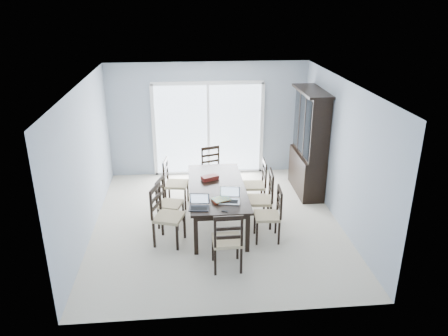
{
  "coord_description": "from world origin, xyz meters",
  "views": [
    {
      "loc": [
        -0.54,
        -7.14,
        3.97
      ],
      "look_at": [
        0.13,
        0.0,
        1.1
      ],
      "focal_mm": 35.0,
      "sensor_mm": 36.0,
      "label": 1
    }
  ],
  "objects_px": {
    "china_hutch": "(309,144)",
    "chair_right_mid": "(264,193)",
    "chair_left_mid": "(165,197)",
    "chair_end_near": "(228,236)",
    "laptop_dark": "(199,206)",
    "hot_tub": "(191,141)",
    "chair_left_far": "(171,178)",
    "laptop_silver": "(229,199)",
    "chair_right_far": "(259,179)",
    "cell_phone": "(225,211)",
    "chair_left_near": "(163,209)",
    "chair_end_far": "(212,164)",
    "game_box": "(210,178)",
    "chair_right_near": "(273,209)",
    "dining_table": "(217,190)"
  },
  "relations": [
    {
      "from": "chair_right_near",
      "to": "cell_phone",
      "type": "distance_m",
      "value": 0.93
    },
    {
      "from": "chair_right_far",
      "to": "cell_phone",
      "type": "xyz_separation_m",
      "value": [
        -0.82,
        -1.62,
        0.17
      ]
    },
    {
      "from": "chair_right_near",
      "to": "laptop_dark",
      "type": "relative_size",
      "value": 3.16
    },
    {
      "from": "laptop_dark",
      "to": "hot_tub",
      "type": "bearing_deg",
      "value": 97.79
    },
    {
      "from": "chair_left_mid",
      "to": "cell_phone",
      "type": "bearing_deg",
      "value": 60.78
    },
    {
      "from": "chair_left_mid",
      "to": "game_box",
      "type": "height_order",
      "value": "chair_left_mid"
    },
    {
      "from": "chair_end_far",
      "to": "chair_end_near",
      "type": "bearing_deg",
      "value": 72.8
    },
    {
      "from": "chair_end_far",
      "to": "laptop_silver",
      "type": "height_order",
      "value": "chair_end_far"
    },
    {
      "from": "china_hutch",
      "to": "cell_phone",
      "type": "xyz_separation_m",
      "value": [
        -1.97,
        -2.24,
        -0.32
      ]
    },
    {
      "from": "dining_table",
      "to": "china_hutch",
      "type": "xyz_separation_m",
      "value": [
        2.02,
        1.25,
        0.4
      ]
    },
    {
      "from": "chair_right_far",
      "to": "chair_right_mid",
      "type": "bearing_deg",
      "value": -179.95
    },
    {
      "from": "hot_tub",
      "to": "chair_end_near",
      "type": "bearing_deg",
      "value": -85.06
    },
    {
      "from": "game_box",
      "to": "laptop_silver",
      "type": "bearing_deg",
      "value": -74.97
    },
    {
      "from": "china_hutch",
      "to": "chair_end_far",
      "type": "distance_m",
      "value": 2.08
    },
    {
      "from": "chair_left_mid",
      "to": "chair_end_near",
      "type": "relative_size",
      "value": 0.9
    },
    {
      "from": "chair_end_far",
      "to": "cell_phone",
      "type": "height_order",
      "value": "chair_end_far"
    },
    {
      "from": "china_hutch",
      "to": "cell_phone",
      "type": "relative_size",
      "value": 22.47
    },
    {
      "from": "hot_tub",
      "to": "dining_table",
      "type": "bearing_deg",
      "value": -83.61
    },
    {
      "from": "dining_table",
      "to": "chair_end_far",
      "type": "height_order",
      "value": "chair_end_far"
    },
    {
      "from": "china_hutch",
      "to": "chair_right_mid",
      "type": "height_order",
      "value": "china_hutch"
    },
    {
      "from": "laptop_dark",
      "to": "cell_phone",
      "type": "xyz_separation_m",
      "value": [
        0.41,
        -0.13,
        -0.05
      ]
    },
    {
      "from": "chair_left_mid",
      "to": "game_box",
      "type": "bearing_deg",
      "value": 125.38
    },
    {
      "from": "chair_right_mid",
      "to": "chair_end_far",
      "type": "relative_size",
      "value": 1.08
    },
    {
      "from": "china_hutch",
      "to": "chair_right_mid",
      "type": "distance_m",
      "value": 1.85
    },
    {
      "from": "chair_left_far",
      "to": "chair_end_far",
      "type": "distance_m",
      "value": 1.08
    },
    {
      "from": "dining_table",
      "to": "laptop_dark",
      "type": "bearing_deg",
      "value": -112.53
    },
    {
      "from": "chair_right_far",
      "to": "cell_phone",
      "type": "relative_size",
      "value": 11.34
    },
    {
      "from": "chair_right_near",
      "to": "chair_left_far",
      "type": "bearing_deg",
      "value": 53.03
    },
    {
      "from": "chair_end_near",
      "to": "chair_right_near",
      "type": "bearing_deg",
      "value": 43.9
    },
    {
      "from": "chair_left_near",
      "to": "laptop_silver",
      "type": "xyz_separation_m",
      "value": [
        1.11,
        -0.09,
        0.18
      ]
    },
    {
      "from": "china_hutch",
      "to": "chair_left_far",
      "type": "bearing_deg",
      "value": -171.58
    },
    {
      "from": "chair_right_far",
      "to": "cell_phone",
      "type": "height_order",
      "value": "chair_right_far"
    },
    {
      "from": "cell_phone",
      "to": "game_box",
      "type": "xyz_separation_m",
      "value": [
        -0.16,
        1.3,
        0.03
      ]
    },
    {
      "from": "chair_left_far",
      "to": "laptop_silver",
      "type": "height_order",
      "value": "chair_left_far"
    },
    {
      "from": "china_hutch",
      "to": "chair_end_far",
      "type": "relative_size",
      "value": 1.98
    },
    {
      "from": "chair_left_near",
      "to": "chair_right_mid",
      "type": "bearing_deg",
      "value": 122.04
    },
    {
      "from": "dining_table",
      "to": "china_hutch",
      "type": "distance_m",
      "value": 2.41
    },
    {
      "from": "chair_left_near",
      "to": "chair_right_mid",
      "type": "distance_m",
      "value": 1.86
    },
    {
      "from": "chair_left_mid",
      "to": "chair_left_far",
      "type": "height_order",
      "value": "chair_left_far"
    },
    {
      "from": "game_box",
      "to": "cell_phone",
      "type": "bearing_deg",
      "value": -83.17
    },
    {
      "from": "chair_left_far",
      "to": "laptop_silver",
      "type": "relative_size",
      "value": 2.99
    },
    {
      "from": "chair_end_near",
      "to": "cell_phone",
      "type": "relative_size",
      "value": 11.84
    },
    {
      "from": "chair_end_far",
      "to": "hot_tub",
      "type": "distance_m",
      "value": 2.05
    },
    {
      "from": "dining_table",
      "to": "chair_right_mid",
      "type": "bearing_deg",
      "value": -7.86
    },
    {
      "from": "dining_table",
      "to": "chair_right_near",
      "type": "bearing_deg",
      "value": -35.76
    },
    {
      "from": "chair_left_near",
      "to": "hot_tub",
      "type": "relative_size",
      "value": 0.62
    },
    {
      "from": "laptop_dark",
      "to": "game_box",
      "type": "height_order",
      "value": "laptop_dark"
    },
    {
      "from": "chair_left_near",
      "to": "chair_right_far",
      "type": "relative_size",
      "value": 1.08
    },
    {
      "from": "chair_left_far",
      "to": "chair_end_near",
      "type": "height_order",
      "value": "chair_end_near"
    },
    {
      "from": "chair_right_near",
      "to": "chair_right_mid",
      "type": "distance_m",
      "value": 0.54
    }
  ]
}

